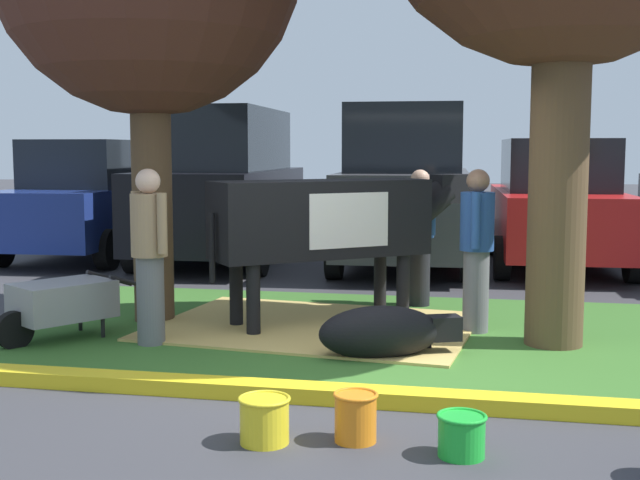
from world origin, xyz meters
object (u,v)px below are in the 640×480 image
(person_handler, at_px, (149,251))
(bucket_yellow, at_px, (264,419))
(suv_black, at_px, (222,185))
(person_visitor_far, at_px, (477,246))
(sedan_blue, at_px, (91,200))
(bucket_green, at_px, (462,434))
(sedan_red, at_px, (556,205))
(suv_dark_grey, at_px, (407,187))
(wheelbarrow, at_px, (60,302))
(cow_holstein, at_px, (330,219))
(person_visitor_near, at_px, (419,234))
(calf_lying, at_px, (383,332))
(bucket_orange, at_px, (356,416))

(person_handler, distance_m, bucket_yellow, 2.99)
(suv_black, bearing_deg, person_visitor_far, -48.11)
(bucket_yellow, distance_m, sedan_blue, 9.84)
(bucket_green, height_order, sedan_red, sedan_red)
(suv_dark_grey, height_order, sedan_red, suv_dark_grey)
(person_handler, distance_m, sedan_blue, 6.93)
(bucket_yellow, bearing_deg, suv_dark_grey, 89.08)
(bucket_yellow, distance_m, bucket_green, 1.24)
(wheelbarrow, height_order, suv_black, suv_black)
(cow_holstein, relative_size, person_visitor_far, 1.63)
(person_visitor_near, height_order, suv_black, suv_black)
(cow_holstein, xyz_separation_m, bucket_green, (1.49, -3.59, -0.99))
(bucket_green, bearing_deg, sedan_blue, 128.60)
(person_handler, height_order, bucket_green, person_handler)
(person_visitor_near, relative_size, bucket_green, 5.26)
(suv_dark_grey, xyz_separation_m, sedan_red, (2.31, 0.32, -0.29))
(person_handler, distance_m, bucket_green, 3.84)
(sedan_blue, bearing_deg, person_handler, -58.77)
(calf_lying, relative_size, bucket_orange, 4.16)
(person_handler, xyz_separation_m, bucket_orange, (2.30, -2.17, -0.74))
(cow_holstein, distance_m, suv_black, 5.25)
(person_visitor_far, distance_m, wheelbarrow, 4.14)
(person_handler, height_order, bucket_yellow, person_handler)
(person_visitor_far, bearing_deg, suv_dark_grey, 103.65)
(bucket_green, bearing_deg, person_handler, 142.28)
(person_visitor_far, xyz_separation_m, bucket_orange, (-0.71, -3.31, -0.73))
(bucket_yellow, height_order, suv_dark_grey, suv_dark_grey)
(person_handler, distance_m, person_visitor_near, 3.39)
(cow_holstein, distance_m, person_visitor_far, 1.55)
(bucket_yellow, relative_size, sedan_blue, 0.08)
(bucket_yellow, xyz_separation_m, sedan_red, (2.45, 8.48, 0.83))
(suv_black, relative_size, sedan_red, 1.05)
(person_visitor_far, xyz_separation_m, sedan_blue, (-6.61, 4.78, 0.09))
(bucket_green, xyz_separation_m, suv_dark_grey, (-1.10, 8.15, 1.13))
(calf_lying, distance_m, suv_dark_grey, 6.01)
(cow_holstein, bearing_deg, suv_dark_grey, 85.22)
(person_visitor_near, distance_m, suv_black, 4.87)
(cow_holstein, bearing_deg, wheelbarrow, -152.24)
(bucket_yellow, relative_size, bucket_orange, 1.06)
(suv_black, height_order, suv_dark_grey, same)
(bucket_green, bearing_deg, suv_black, 117.08)
(suv_dark_grey, bearing_deg, suv_black, -179.21)
(person_visitor_near, height_order, sedan_blue, sedan_blue)
(person_handler, relative_size, sedan_blue, 0.38)
(wheelbarrow, bearing_deg, bucket_yellow, -40.98)
(person_handler, bearing_deg, sedan_red, 55.86)
(person_visitor_near, distance_m, bucket_green, 4.86)
(wheelbarrow, bearing_deg, sedan_blue, 114.18)
(sedan_blue, bearing_deg, person_visitor_near, -30.29)
(bucket_yellow, distance_m, bucket_orange, 0.58)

